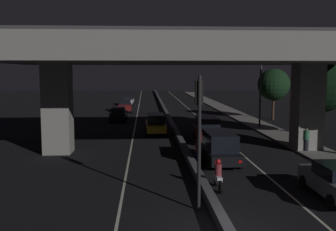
{
  "coord_description": "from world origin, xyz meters",
  "views": [
    {
      "loc": [
        -2.68,
        -12.47,
        5.47
      ],
      "look_at": [
        -0.53,
        24.62,
        1.32
      ],
      "focal_mm": 42.0,
      "sensor_mm": 36.0,
      "label": 1
    }
  ],
  "objects": [
    {
      "name": "car_grey_lead",
      "position": [
        5.49,
        3.54,
        0.8
      ],
      "size": [
        1.9,
        4.42,
        1.56
      ],
      "rotation": [
        0.0,
        0.0,
        1.55
      ],
      "color": "#515459",
      "rests_on": "ground_plane"
    },
    {
      "name": "car_white_fourth_oncoming",
      "position": [
        -5.49,
        52.14,
        0.74
      ],
      "size": [
        1.95,
        4.4,
        1.43
      ],
      "rotation": [
        0.0,
        0.0,
        -1.61
      ],
      "color": "silver",
      "rests_on": "ground_plane"
    },
    {
      "name": "pedestrian_on_sidewalk",
      "position": [
        8.22,
        13.24,
        0.93
      ],
      "size": [
        0.38,
        0.38,
        1.63
      ],
      "color": "black",
      "rests_on": "sidewalk_right"
    },
    {
      "name": "roadside_tree_kerbside_mid",
      "position": [
        12.04,
        19.45,
        4.41
      ],
      "size": [
        4.62,
        4.62,
        6.74
      ],
      "color": "#2D2116",
      "rests_on": "ground_plane"
    },
    {
      "name": "lane_line_left_inner",
      "position": [
        -3.73,
        35.0,
        0.0
      ],
      "size": [
        0.12,
        126.0,
        0.0
      ],
      "primitive_type": "cube",
      "color": "beige",
      "rests_on": "ground_plane"
    },
    {
      "name": "car_dark_red_third",
      "position": [
        2.16,
        17.73,
        1.01
      ],
      "size": [
        1.93,
        4.25,
        1.96
      ],
      "rotation": [
        0.0,
        0.0,
        1.56
      ],
      "color": "#591414",
      "rests_on": "ground_plane"
    },
    {
      "name": "car_taxi_yellow_lead_oncoming",
      "position": [
        -1.78,
        22.12,
        0.91
      ],
      "size": [
        1.91,
        4.8,
        1.74
      ],
      "rotation": [
        0.0,
        0.0,
        -1.55
      ],
      "color": "gold",
      "rests_on": "ground_plane"
    },
    {
      "name": "sidewalk_right",
      "position": [
        8.87,
        28.0,
        0.06
      ],
      "size": [
        2.6,
        126.0,
        0.12
      ],
      "primitive_type": "cube",
      "color": "gray",
      "rests_on": "ground_plane"
    },
    {
      "name": "motorcycle_white_filtering_near",
      "position": [
        0.68,
        5.19,
        0.62
      ],
      "size": [
        0.32,
        1.79,
        1.45
      ],
      "rotation": [
        0.0,
        0.0,
        1.58
      ],
      "color": "black",
      "rests_on": "ground_plane"
    },
    {
      "name": "street_lamp",
      "position": [
        7.9,
        24.4,
        4.6
      ],
      "size": [
        2.58,
        0.32,
        7.7
      ],
      "color": "#2D2D30",
      "rests_on": "ground_plane"
    },
    {
      "name": "roadside_tree_kerbside_far",
      "position": [
        11.89,
        31.39,
        4.03
      ],
      "size": [
        3.63,
        3.63,
        5.85
      ],
      "color": "#38281C",
      "rests_on": "ground_plane"
    },
    {
      "name": "lane_line_right_inner",
      "position": [
        3.73,
        35.0,
        0.0
      ],
      "size": [
        0.12,
        126.0,
        0.0
      ],
      "primitive_type": "cube",
      "color": "beige",
      "rests_on": "ground_plane"
    },
    {
      "name": "traffic_light_left_of_median",
      "position": [
        -0.6,
        2.61,
        3.63
      ],
      "size": [
        0.3,
        0.49,
        5.33
      ],
      "color": "black",
      "rests_on": "ground_plane"
    },
    {
      "name": "car_dark_red_third_oncoming",
      "position": [
        -5.45,
        41.28,
        0.8
      ],
      "size": [
        2.0,
        4.51,
        1.58
      ],
      "rotation": [
        0.0,
        0.0,
        -1.54
      ],
      "color": "#591414",
      "rests_on": "ground_plane"
    },
    {
      "name": "motorcycle_blue_filtering_mid",
      "position": [
        0.45,
        10.46,
        0.63
      ],
      "size": [
        0.32,
        1.86,
        1.5
      ],
      "rotation": [
        0.0,
        0.0,
        1.56
      ],
      "color": "black",
      "rests_on": "ground_plane"
    },
    {
      "name": "car_black_second",
      "position": [
        1.77,
        10.54,
        0.97
      ],
      "size": [
        2.04,
        4.68,
        1.86
      ],
      "rotation": [
        0.0,
        0.0,
        1.59
      ],
      "color": "black",
      "rests_on": "ground_plane"
    },
    {
      "name": "car_black_second_oncoming",
      "position": [
        -5.66,
        30.97,
        0.81
      ],
      "size": [
        1.83,
        4.02,
        1.57
      ],
      "rotation": [
        0.0,
        0.0,
        -1.57
      ],
      "color": "black",
      "rests_on": "ground_plane"
    },
    {
      "name": "median_divider",
      "position": [
        0.0,
        35.0,
        0.21
      ],
      "size": [
        0.39,
        126.0,
        0.42
      ],
      "primitive_type": "cube",
      "color": "#4C4C51",
      "rests_on": "ground_plane"
    },
    {
      "name": "elevated_overpass",
      "position": [
        0.0,
        14.12,
        6.56
      ],
      "size": [
        24.63,
        13.12,
        8.47
      ],
      "color": "gray",
      "rests_on": "ground_plane"
    }
  ]
}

